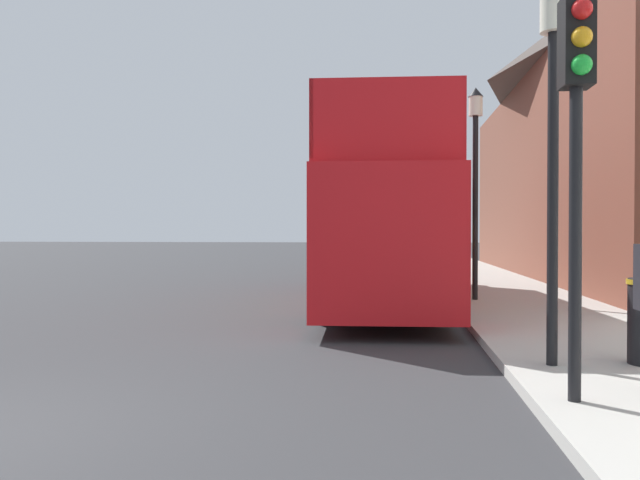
# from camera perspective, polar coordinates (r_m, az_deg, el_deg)

# --- Properties ---
(ground_plane) EXTENTS (144.00, 144.00, 0.00)m
(ground_plane) POSITION_cam_1_polar(r_m,az_deg,el_deg) (26.00, -1.81, -3.07)
(ground_plane) COLOR #333335
(sidewalk) EXTENTS (3.40, 108.00, 0.14)m
(sidewalk) POSITION_cam_1_polar(r_m,az_deg,el_deg) (22.93, 14.25, -3.44)
(sidewalk) COLOR #ADAAA3
(sidewalk) RESTS_ON ground_plane
(brick_terrace_rear) EXTENTS (6.00, 21.76, 10.59)m
(brick_terrace_rear) POSITION_cam_1_polar(r_m,az_deg,el_deg) (25.30, 24.67, 8.77)
(brick_terrace_rear) COLOR brown
(brick_terrace_rear) RESTS_ON ground_plane
(tour_bus) EXTENTS (3.01, 11.12, 4.24)m
(tour_bus) POSITION_cam_1_polar(r_m,az_deg,el_deg) (15.33, 5.43, 1.19)
(tour_bus) COLOR red
(tour_bus) RESTS_ON ground_plane
(parked_car_ahead_of_bus) EXTENTS (1.89, 4.21, 1.38)m
(parked_car_ahead_of_bus) POSITION_cam_1_polar(r_m,az_deg,el_deg) (23.25, 7.14, -1.91)
(parked_car_ahead_of_bus) COLOR #9E9EA3
(parked_car_ahead_of_bus) RESTS_ON ground_plane
(traffic_signal) EXTENTS (0.28, 0.42, 3.83)m
(traffic_signal) POSITION_cam_1_polar(r_m,az_deg,el_deg) (6.48, 22.43, 11.29)
(traffic_signal) COLOR black
(traffic_signal) RESTS_ON sidewalk
(lamp_post_nearest) EXTENTS (0.35, 0.35, 4.68)m
(lamp_post_nearest) POSITION_cam_1_polar(r_m,az_deg,el_deg) (8.18, 20.55, 12.10)
(lamp_post_nearest) COLOR black
(lamp_post_nearest) RESTS_ON sidewalk
(lamp_post_second) EXTENTS (0.35, 0.35, 5.01)m
(lamp_post_second) POSITION_cam_1_polar(r_m,az_deg,el_deg) (15.29, 14.03, 7.59)
(lamp_post_second) COLOR black
(lamp_post_second) RESTS_ON sidewalk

